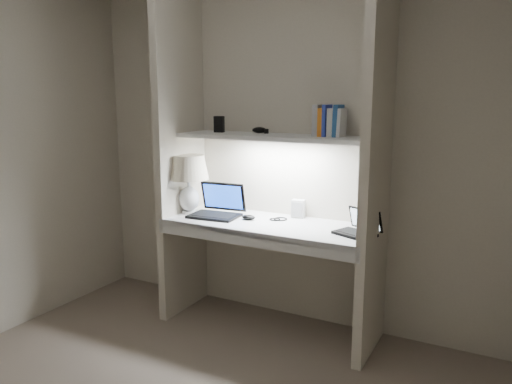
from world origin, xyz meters
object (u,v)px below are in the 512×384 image
Objects in this scene: table_lamp at (189,174)px; book_row at (329,121)px; laptop_netbook at (359,228)px; laptop_main at (218,208)px; speaker at (298,209)px.

book_row is at bearing 9.71° from table_lamp.
laptop_netbook is at bearing 1.22° from table_lamp.
speaker is (0.54, 0.22, 0.01)m from laptop_main.
book_row is at bearing 173.59° from laptop_netbook.
speaker is 0.62× the size of book_row.
book_row reaches higher than laptop_main.
table_lamp is 2.10× the size of book_row.
laptop_main reaches higher than speaker.
book_row reaches higher than table_lamp.
table_lamp is 0.84m from speaker.
speaker is at bearing 178.16° from laptop_netbook.
laptop_main reaches higher than laptop_netbook.
laptop_main is at bearing -170.22° from book_row.
laptop_main is 2.85× the size of speaker.
laptop_netbook is 1.47× the size of book_row.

